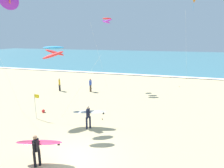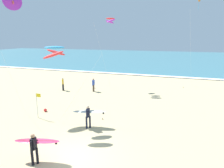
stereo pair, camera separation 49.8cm
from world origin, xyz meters
name	(u,v)px [view 2 (the right image)]	position (x,y,z in m)	size (l,w,h in m)	color
ground_plane	(71,158)	(0.00, 0.00, 0.00)	(160.00, 160.00, 0.00)	tan
ocean_water	(161,58)	(0.00, 54.46, 0.04)	(160.00, 60.00, 0.08)	teal
shoreline_foam	(145,75)	(0.00, 24.76, 0.09)	(160.00, 1.18, 0.01)	white
surfer_lead	(35,144)	(-1.47, -0.88, 1.05)	(2.49, 1.16, 1.71)	black
surfer_trailing	(89,113)	(-0.65, 3.79, 1.05)	(2.52, 1.12, 1.71)	black
kite_delta_violet_near	(12,1)	(-7.48, 4.92, 9.09)	(1.75, 2.47, 9.85)	purple
kite_diamond_amber_mid	(199,2)	(6.99, 19.55, 10.55)	(1.36, 2.06, 11.62)	orange
kite_arc_cobalt_far	(55,52)	(-3.11, 3.72, 5.37)	(4.22, 3.20, 5.75)	red
kite_arc_scarlet_high	(110,21)	(-2.79, 14.82, 8.23)	(2.75, 2.40, 8.56)	purple
bystander_yellow_top	(63,84)	(-7.90, 11.98, 0.81)	(0.33, 0.43, 1.59)	black
bystander_blue_top	(93,85)	(-4.20, 12.72, 0.81)	(0.22, 0.50, 1.59)	#4C3D2D
lifeguard_flag	(37,103)	(-5.24, 4.03, 1.27)	(0.45, 0.05, 2.10)	silver
beach_ball	(45,110)	(-5.57, 5.35, 0.14)	(0.28, 0.28, 0.28)	red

